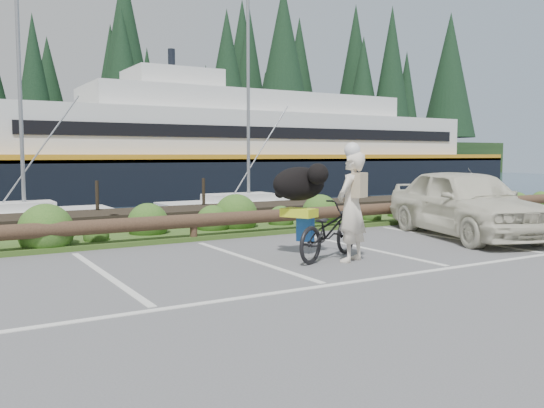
{
  "coord_description": "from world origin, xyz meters",
  "views": [
    {
      "loc": [
        -4.9,
        -7.04,
        1.9
      ],
      "look_at": [
        -0.18,
        0.93,
        1.1
      ],
      "focal_mm": 38.0,
      "sensor_mm": 36.0,
      "label": 1
    }
  ],
  "objects": [
    {
      "name": "bicycle",
      "position": [
        1.28,
        1.36,
        0.52
      ],
      "size": [
        2.08,
        1.45,
        1.04
      ],
      "primitive_type": "imported",
      "rotation": [
        0.0,
        0.0,
        2.0
      ],
      "color": "black",
      "rests_on": "ground"
    },
    {
      "name": "ground",
      "position": [
        0.0,
        0.0,
        0.0
      ],
      "size": [
        72.0,
        72.0,
        0.0
      ],
      "primitive_type": "plane",
      "color": "#565658"
    },
    {
      "name": "log_rail",
      "position": [
        0.0,
        4.6,
        0.0
      ],
      "size": [
        32.0,
        0.3,
        0.6
      ],
      "primitive_type": null,
      "color": "#443021",
      "rests_on": "ground"
    },
    {
      "name": "parked_car",
      "position": [
        5.65,
        2.02,
        0.8
      ],
      "size": [
        3.12,
        5.02,
        1.59
      ],
      "primitive_type": "imported",
      "rotation": [
        0.0,
        0.0,
        -0.29
      ],
      "color": "beige",
      "rests_on": "ground"
    },
    {
      "name": "cyclist",
      "position": [
        1.47,
        0.94,
        0.98
      ],
      "size": [
        0.84,
        0.72,
        1.95
      ],
      "primitive_type": "imported",
      "rotation": [
        0.0,
        0.0,
        3.57
      ],
      "color": "silver",
      "rests_on": "ground"
    },
    {
      "name": "dog",
      "position": [
        1.01,
        1.94,
        1.35
      ],
      "size": [
        0.94,
        1.22,
        0.63
      ],
      "primitive_type": "ellipsoid",
      "rotation": [
        0.0,
        0.0,
        2.0
      ],
      "color": "black",
      "rests_on": "bicycle"
    },
    {
      "name": "vegetation_strip",
      "position": [
        0.0,
        5.3,
        0.05
      ],
      "size": [
        34.0,
        1.6,
        0.1
      ],
      "primitive_type": "cube",
      "color": "#3D5B21",
      "rests_on": "ground"
    }
  ]
}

